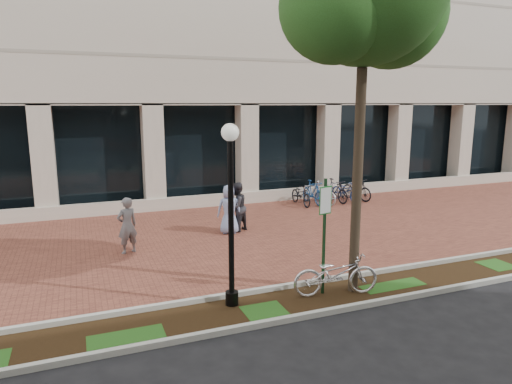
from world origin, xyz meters
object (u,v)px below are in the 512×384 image
object	(u,v)px
locked_bicycle	(336,274)
pedestrian_right	(229,209)
pedestrian_mid	(237,207)
pedestrian_left	(127,226)
bike_rack_cluster	(329,192)
lamppost	(231,205)
bollard	(318,191)
parking_sign	(325,223)

from	to	relation	value
locked_bicycle	pedestrian_right	size ratio (longest dim) A/B	1.18
pedestrian_mid	pedestrian_left	bearing A→B (deg)	-16.39
pedestrian_mid	bike_rack_cluster	bearing A→B (deg)	176.55
lamppost	pedestrian_mid	world-z (taller)	lamppost
pedestrian_right	bollard	bearing A→B (deg)	-130.66
parking_sign	pedestrian_right	size ratio (longest dim) A/B	1.62
bike_rack_cluster	lamppost	bearing A→B (deg)	-135.96
pedestrian_mid	pedestrian_right	bearing A→B (deg)	-5.97
lamppost	pedestrian_mid	size ratio (longest dim) A/B	2.31
locked_bicycle	bollard	xyz separation A→B (m)	(4.46, 8.85, -0.02)
pedestrian_right	parking_sign	bearing A→B (deg)	111.35
parking_sign	pedestrian_mid	distance (m)	5.64
pedestrian_left	pedestrian_right	size ratio (longest dim) A/B	1.00
lamppost	pedestrian_right	size ratio (longest dim) A/B	2.35
bollard	pedestrian_mid	bearing A→B (deg)	-147.03
pedestrian_right	bike_rack_cluster	distance (m)	6.28
bollard	bike_rack_cluster	world-z (taller)	bike_rack_cluster
pedestrian_right	locked_bicycle	bearing A→B (deg)	113.49
lamppost	pedestrian_left	distance (m)	4.86
pedestrian_mid	bike_rack_cluster	size ratio (longest dim) A/B	0.48
pedestrian_mid	lamppost	bearing A→B (deg)	37.88
locked_bicycle	bollard	size ratio (longest dim) A/B	2.03
pedestrian_mid	bollard	size ratio (longest dim) A/B	1.75
parking_sign	pedestrian_left	size ratio (longest dim) A/B	1.62
locked_bicycle	bike_rack_cluster	bearing A→B (deg)	-17.61
bollard	bike_rack_cluster	distance (m)	0.50
pedestrian_right	pedestrian_left	bearing A→B (deg)	31.25
parking_sign	locked_bicycle	distance (m)	1.19
pedestrian_right	bollard	size ratio (longest dim) A/B	1.71
lamppost	parking_sign	bearing A→B (deg)	-5.67
pedestrian_right	bollard	distance (m)	6.08
pedestrian_left	pedestrian_right	distance (m)	3.44
pedestrian_right	bike_rack_cluster	size ratio (longest dim) A/B	0.47
bike_rack_cluster	bollard	bearing A→B (deg)	139.30
bollard	locked_bicycle	bearing A→B (deg)	-116.72
parking_sign	bollard	xyz separation A→B (m)	(4.68, 8.69, -1.18)
locked_bicycle	pedestrian_left	xyz separation A→B (m)	(-3.99, 4.72, 0.31)
parking_sign	bike_rack_cluster	distance (m)	9.88
parking_sign	lamppost	world-z (taller)	lamppost
bike_rack_cluster	pedestrian_right	bearing A→B (deg)	-156.39
locked_bicycle	pedestrian_left	size ratio (longest dim) A/B	1.18
parking_sign	pedestrian_left	bearing A→B (deg)	116.52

